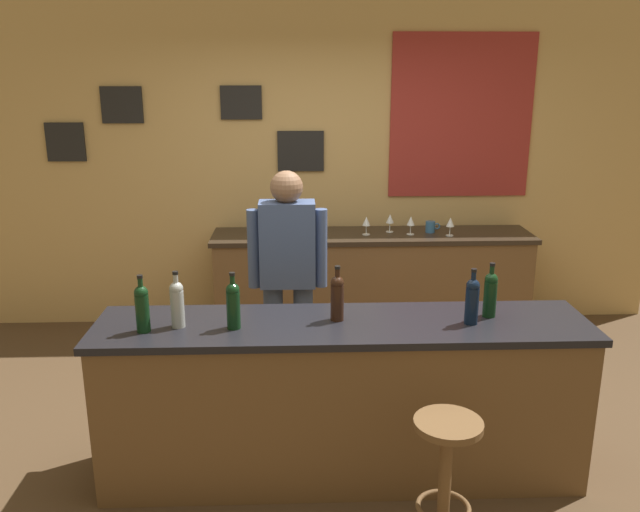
% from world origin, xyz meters
% --- Properties ---
extents(ground_plane, '(10.00, 10.00, 0.00)m').
position_xyz_m(ground_plane, '(0.00, 0.00, 0.00)').
color(ground_plane, '#4C3823').
extents(back_wall, '(6.00, 0.09, 2.80)m').
position_xyz_m(back_wall, '(0.03, 2.03, 1.42)').
color(back_wall, tan).
rests_on(back_wall, ground_plane).
extents(bar_counter, '(2.67, 0.60, 0.92)m').
position_xyz_m(bar_counter, '(0.00, -0.40, 0.46)').
color(bar_counter, brown).
rests_on(bar_counter, ground_plane).
extents(side_counter, '(2.71, 0.56, 0.90)m').
position_xyz_m(side_counter, '(0.40, 1.65, 0.45)').
color(side_counter, brown).
rests_on(side_counter, ground_plane).
extents(bartender, '(0.52, 0.21, 1.62)m').
position_xyz_m(bartender, '(-0.31, 0.42, 0.94)').
color(bartender, '#384766').
rests_on(bartender, ground_plane).
extents(bar_stool, '(0.32, 0.32, 0.68)m').
position_xyz_m(bar_stool, '(0.44, -1.03, 0.46)').
color(bar_stool, brown).
rests_on(bar_stool, ground_plane).
extents(wine_bottle_a, '(0.07, 0.07, 0.31)m').
position_xyz_m(wine_bottle_a, '(-1.04, -0.49, 1.06)').
color(wine_bottle_a, black).
rests_on(wine_bottle_a, bar_counter).
extents(wine_bottle_b, '(0.07, 0.07, 0.31)m').
position_xyz_m(wine_bottle_b, '(-0.87, -0.43, 1.06)').
color(wine_bottle_b, '#999E99').
rests_on(wine_bottle_b, bar_counter).
extents(wine_bottle_c, '(0.07, 0.07, 0.31)m').
position_xyz_m(wine_bottle_c, '(-0.58, -0.46, 1.06)').
color(wine_bottle_c, black).
rests_on(wine_bottle_c, bar_counter).
extents(wine_bottle_d, '(0.07, 0.07, 0.31)m').
position_xyz_m(wine_bottle_d, '(-0.03, -0.36, 1.06)').
color(wine_bottle_d, black).
rests_on(wine_bottle_d, bar_counter).
extents(wine_bottle_e, '(0.07, 0.07, 0.31)m').
position_xyz_m(wine_bottle_e, '(0.68, -0.44, 1.06)').
color(wine_bottle_e, black).
rests_on(wine_bottle_e, bar_counter).
extents(wine_bottle_f, '(0.07, 0.07, 0.31)m').
position_xyz_m(wine_bottle_f, '(0.81, -0.34, 1.06)').
color(wine_bottle_f, black).
rests_on(wine_bottle_f, bar_counter).
extents(wine_glass_a, '(0.07, 0.07, 0.16)m').
position_xyz_m(wine_glass_a, '(-0.31, 1.62, 1.01)').
color(wine_glass_a, silver).
rests_on(wine_glass_a, side_counter).
extents(wine_glass_b, '(0.07, 0.07, 0.16)m').
position_xyz_m(wine_glass_b, '(0.34, 1.62, 1.01)').
color(wine_glass_b, silver).
rests_on(wine_glass_b, side_counter).
extents(wine_glass_c, '(0.07, 0.07, 0.16)m').
position_xyz_m(wine_glass_c, '(0.55, 1.71, 1.01)').
color(wine_glass_c, silver).
rests_on(wine_glass_c, side_counter).
extents(wine_glass_d, '(0.07, 0.07, 0.16)m').
position_xyz_m(wine_glass_d, '(0.72, 1.61, 1.01)').
color(wine_glass_d, silver).
rests_on(wine_glass_d, side_counter).
extents(wine_glass_e, '(0.07, 0.07, 0.16)m').
position_xyz_m(wine_glass_e, '(1.04, 1.56, 1.01)').
color(wine_glass_e, silver).
rests_on(wine_glass_e, side_counter).
extents(coffee_mug, '(0.13, 0.08, 0.09)m').
position_xyz_m(coffee_mug, '(0.90, 1.68, 0.95)').
color(coffee_mug, '#336699').
rests_on(coffee_mug, side_counter).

